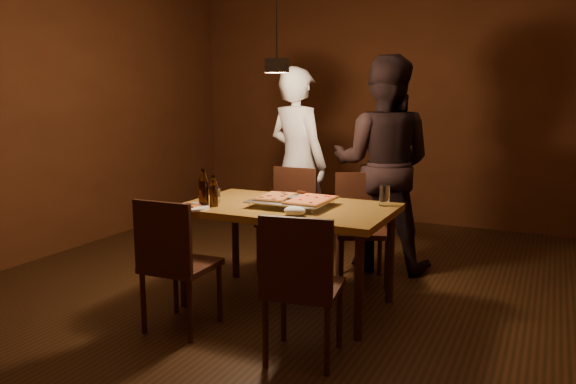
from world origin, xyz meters
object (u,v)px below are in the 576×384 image
at_px(chair_near_left, 173,253).
at_px(pendant_lamp, 277,64).
at_px(pizza_tray, 292,203).
at_px(plate_slice, 190,207).
at_px(chair_near_right, 300,275).
at_px(beer_bottle_a, 203,188).
at_px(chair_far_left, 290,209).
at_px(beer_bottle_b, 214,191).
at_px(dining_table, 288,215).
at_px(diner_dark, 383,164).
at_px(chair_far_right, 361,217).
at_px(diner_white, 298,164).

bearing_deg(chair_near_left, pendant_lamp, 68.43).
bearing_deg(pizza_tray, plate_slice, -153.05).
bearing_deg(chair_near_right, beer_bottle_a, 142.78).
distance_m(chair_far_left, beer_bottle_b, 1.14).
relative_size(dining_table, diner_dark, 0.80).
bearing_deg(plate_slice, chair_near_left, -71.36).
distance_m(pizza_tray, plate_slice, 0.73).
height_order(dining_table, chair_far_right, chair_far_right).
bearing_deg(diner_dark, beer_bottle_a, 51.13).
bearing_deg(chair_near_right, pizza_tray, 108.88).
distance_m(pizza_tray, beer_bottle_a, 0.65).
bearing_deg(chair_near_right, diner_dark, 83.74).
xyz_separation_m(beer_bottle_b, diner_white, (0.00, 1.45, 0.03)).
distance_m(plate_slice, pendant_lamp, 1.20).
relative_size(beer_bottle_a, pendant_lamp, 0.25).
height_order(beer_bottle_a, beer_bottle_b, beer_bottle_a).
height_order(pizza_tray, pendant_lamp, pendant_lamp).
xyz_separation_m(chair_near_right, diner_white, (-0.93, 2.00, 0.36)).
bearing_deg(dining_table, diner_white, 111.37).
relative_size(chair_far_left, pendant_lamp, 0.44).
bearing_deg(chair_near_left, diner_white, 88.67).
bearing_deg(pendant_lamp, beer_bottle_a, -136.23).
bearing_deg(dining_table, pendant_lamp, 143.75).
bearing_deg(pendant_lamp, chair_near_left, -109.96).
xyz_separation_m(chair_far_left, beer_bottle_a, (-0.17, -1.11, 0.35)).
xyz_separation_m(chair_far_right, chair_near_left, (-0.76, -1.55, 0.00)).
distance_m(chair_far_left, plate_slice, 1.25).
bearing_deg(dining_table, chair_far_left, 114.26).
height_order(chair_far_left, chair_near_right, same).
distance_m(dining_table, plate_slice, 0.71).
xyz_separation_m(chair_far_right, chair_near_right, (0.16, -1.60, 0.00)).
distance_m(chair_near_right, pendant_lamp, 1.65).
relative_size(beer_bottle_a, diner_white, 0.15).
bearing_deg(diner_dark, pizza_tray, 67.05).
bearing_deg(plate_slice, pendant_lamp, 47.60).
xyz_separation_m(chair_far_right, beer_bottle_a, (-0.84, -1.06, 0.35)).
bearing_deg(beer_bottle_a, chair_near_right, -28.07).
xyz_separation_m(dining_table, chair_far_left, (-0.37, 0.83, -0.14)).
xyz_separation_m(chair_near_left, diner_white, (-0.01, 1.96, 0.36)).
bearing_deg(beer_bottle_a, chair_far_left, 81.53).
distance_m(chair_near_left, diner_dark, 2.14).
relative_size(chair_far_right, chair_near_right, 1.15).
bearing_deg(dining_table, pizza_tray, 0.38).
height_order(pizza_tray, plate_slice, pizza_tray).
bearing_deg(beer_bottle_b, plate_slice, -132.52).
relative_size(chair_near_right, beer_bottle_b, 2.12).
bearing_deg(pizza_tray, beer_bottle_b, -157.72).
bearing_deg(chair_near_left, chair_far_left, 85.46).
xyz_separation_m(beer_bottle_b, plate_slice, (-0.12, -0.13, -0.11)).
distance_m(chair_far_left, chair_near_left, 1.60).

